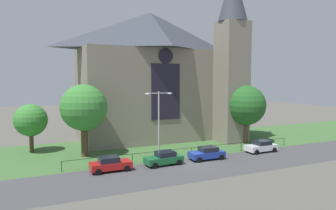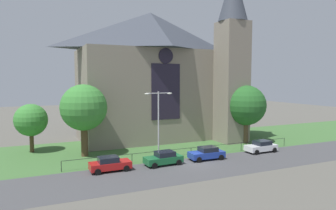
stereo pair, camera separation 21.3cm
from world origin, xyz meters
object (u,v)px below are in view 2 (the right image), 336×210
tree_right_far (248,105)px  parked_car_green (164,158)px  tree_right_near (246,106)px  parked_car_white (261,146)px  tree_left_near (84,108)px  parked_car_blue (207,153)px  church_building (157,74)px  streetlamp_near (158,117)px  tree_left_far (31,120)px  parked_car_red (110,164)px

tree_right_far → parked_car_green: (-20.57, -11.18, -4.46)m
tree_right_near → parked_car_white: size_ratio=2.04×
tree_right_far → tree_left_near: size_ratio=0.86×
parked_car_green → parked_car_blue: bearing=177.3°
church_building → parked_car_white: bearing=-59.5°
streetlamp_near → parked_car_white: streetlamp_near is taller
parked_car_blue → church_building: bearing=-87.1°
church_building → tree_right_far: (15.29, -3.84, -5.07)m
tree_left_far → streetlamp_near: streetlamp_near is taller
church_building → streetlamp_near: 15.04m
parked_car_white → tree_right_near: bearing=-108.5°
church_building → tree_left_far: 19.68m
streetlamp_near → parked_car_blue: size_ratio=1.90×
tree_right_far → parked_car_red: size_ratio=1.82×
tree_right_near → parked_car_blue: 12.66m
tree_right_far → parked_car_blue: (-15.00, -11.17, -4.46)m
streetlamp_near → tree_left_far: bearing=141.4°
tree_right_near → parked_car_white: (-1.76, -5.50, -4.86)m
tree_right_far → parked_car_blue: bearing=-143.3°
parked_car_blue → parked_car_white: same height
streetlamp_near → parked_car_green: 4.78m
tree_left_near → parked_car_white: bearing=-19.0°
tree_left_near → parked_car_blue: (12.91, -7.60, -5.24)m
tree_left_far → parked_car_green: bearing=-43.4°
tree_left_far → parked_car_white: 30.09m
church_building → streetlamp_near: bearing=-111.3°
tree_right_near → tree_left_near: (-23.08, 1.84, 0.38)m
tree_left_near → parked_car_white: size_ratio=2.10×
church_building → tree_left_far: bearing=-172.4°
tree_left_far → parked_car_blue: (18.85, -12.54, -3.45)m
tree_right_near → parked_car_red: 22.96m
tree_right_near → parked_car_red: (-21.74, -5.59, -4.86)m
tree_right_near → parked_car_green: 17.45m
tree_left_far → tree_left_near: tree_left_near is taller
streetlamp_near → tree_left_near: bearing=142.4°
tree_right_near → parked_car_blue: size_ratio=2.02×
church_building → tree_right_near: church_building is taller
tree_left_far → church_building: bearing=7.6°
tree_right_far → parked_car_green: bearing=-151.5°
parked_car_blue → tree_left_near: bearing=-28.6°
tree_right_near → streetlamp_near: bearing=-165.8°
parked_car_green → parked_car_blue: 5.57m
streetlamp_near → parked_car_red: (-6.15, -1.66, -4.41)m
tree_right_far → parked_car_red: bearing=-157.5°
tree_right_near → parked_car_white: tree_right_near is taller
tree_left_near → parked_car_green: bearing=-46.0°
streetlamp_near → parked_car_white: (13.83, -1.57, -4.41)m
tree_right_far → parked_car_blue: 19.22m
tree_left_far → parked_car_green: (13.28, -12.55, -3.45)m
church_building → parked_car_blue: bearing=-88.9°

